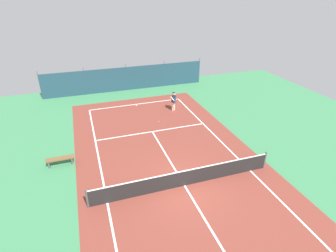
{
  "coord_description": "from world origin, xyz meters",
  "views": [
    {
      "loc": [
        -4.49,
        -10.51,
        9.5
      ],
      "look_at": [
        0.84,
        5.26,
        0.9
      ],
      "focal_mm": 28.81,
      "sensor_mm": 36.0,
      "label": 1
    }
  ],
  "objects": [
    {
      "name": "ground_plane",
      "position": [
        0.0,
        0.0,
        0.0
      ],
      "size": [
        36.0,
        36.0,
        0.0
      ],
      "primitive_type": "plane",
      "color": "#387A4C"
    },
    {
      "name": "courtside_bench",
      "position": [
        -6.31,
        4.15,
        0.37
      ],
      "size": [
        1.6,
        0.4,
        0.49
      ],
      "color": "brown",
      "rests_on": "ground"
    },
    {
      "name": "tennis_player",
      "position": [
        2.8,
        9.54,
        0.96
      ],
      "size": [
        0.56,
        0.83,
        1.64
      ],
      "rotation": [
        0.0,
        0.0,
        3.64
      ],
      "color": "beige",
      "rests_on": "ground"
    },
    {
      "name": "court_surface",
      "position": [
        0.0,
        0.0,
        0.0
      ],
      "size": [
        11.02,
        26.6,
        0.01
      ],
      "color": "brown",
      "rests_on": "ground"
    },
    {
      "name": "tennis_ball_near_player",
      "position": [
        0.95,
        7.84,
        0.03
      ],
      "size": [
        0.07,
        0.07,
        0.07
      ],
      "primitive_type": "sphere",
      "color": "#CCDB33",
      "rests_on": "ground"
    },
    {
      "name": "back_fence",
      "position": [
        -0.0,
        16.47,
        0.67
      ],
      "size": [
        16.3,
        0.98,
        2.7
      ],
      "color": "#1E3D4C",
      "rests_on": "ground"
    },
    {
      "name": "tennis_net",
      "position": [
        0.0,
        0.0,
        0.51
      ],
      "size": [
        10.12,
        0.1,
        1.1
      ],
      "color": "black",
      "rests_on": "ground"
    }
  ]
}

